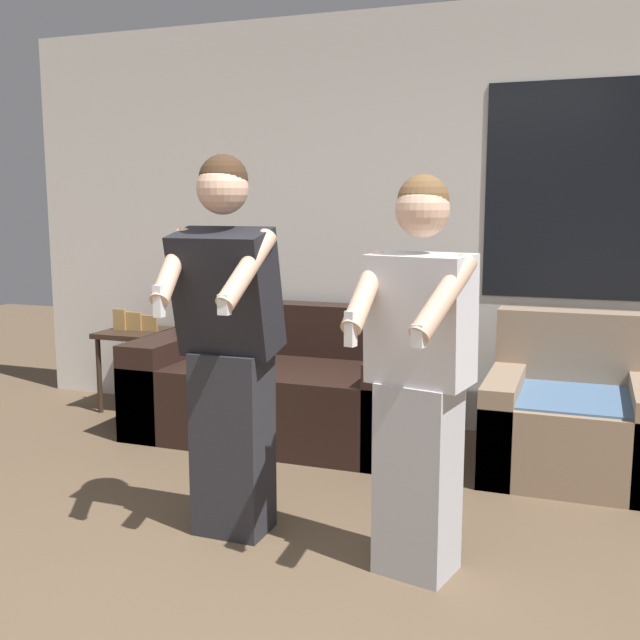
# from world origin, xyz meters

# --- Properties ---
(wall_back) EXTENTS (5.69, 0.07, 2.70)m
(wall_back) POSITION_xyz_m (0.02, 3.02, 1.35)
(wall_back) COLOR silver
(wall_back) RESTS_ON ground_plane
(couch) EXTENTS (1.87, 0.95, 0.81)m
(couch) POSITION_xyz_m (-0.65, 2.50, 0.30)
(couch) COLOR black
(couch) RESTS_ON ground_plane
(armchair) EXTENTS (0.93, 0.93, 0.85)m
(armchair) POSITION_xyz_m (1.10, 2.46, 0.29)
(armchair) COLOR #937A60
(armchair) RESTS_ON ground_plane
(side_table) EXTENTS (0.42, 0.47, 0.73)m
(side_table) POSITION_xyz_m (-1.93, 2.72, 0.49)
(side_table) COLOR #332319
(side_table) RESTS_ON ground_plane
(person_left) EXTENTS (0.49, 0.50, 1.68)m
(person_left) POSITION_xyz_m (-0.32, 1.07, 0.85)
(person_left) COLOR #28282D
(person_left) RESTS_ON ground_plane
(person_right) EXTENTS (0.47, 0.52, 1.58)m
(person_right) POSITION_xyz_m (0.54, 0.99, 0.80)
(person_right) COLOR #B2B2B7
(person_right) RESTS_ON ground_plane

